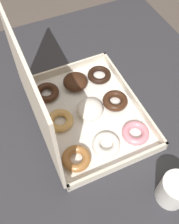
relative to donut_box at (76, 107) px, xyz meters
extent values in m
plane|color=#564C44|center=(0.02, -0.11, -0.82)|extent=(8.00, 8.00, 0.00)
cube|color=#2D2D33|center=(0.02, -0.11, -0.08)|extent=(1.02, 0.86, 0.03)
cylinder|color=#2D2D33|center=(0.48, -0.49, -0.45)|extent=(0.06, 0.06, 0.72)
cube|color=silver|center=(0.00, -0.04, -0.06)|extent=(0.41, 0.31, 0.01)
cube|color=beige|center=(0.00, -0.19, -0.04)|extent=(0.41, 0.01, 0.03)
cube|color=beige|center=(0.00, 0.11, -0.04)|extent=(0.41, 0.01, 0.03)
cube|color=beige|center=(-0.21, -0.04, -0.04)|extent=(0.01, 0.31, 0.03)
cube|color=beige|center=(0.20, -0.04, -0.04)|extent=(0.01, 0.31, 0.03)
cube|color=beige|center=(0.00, 0.12, 0.13)|extent=(0.41, 0.01, 0.31)
torus|color=pink|center=(-0.13, -0.14, -0.04)|extent=(0.08, 0.08, 0.02)
torus|color=#381E11|center=(0.00, -0.14, -0.04)|extent=(0.08, 0.08, 0.02)
torus|color=black|center=(0.13, -0.14, -0.05)|extent=(0.08, 0.08, 0.02)
torus|color=white|center=(-0.13, -0.04, -0.04)|extent=(0.08, 0.08, 0.02)
ellipsoid|color=white|center=(0.00, -0.04, -0.03)|extent=(0.08, 0.08, 0.05)
ellipsoid|color=#381E11|center=(0.12, -0.05, -0.04)|extent=(0.08, 0.08, 0.04)
torus|color=#9E6633|center=(-0.14, 0.06, -0.04)|extent=(0.08, 0.08, 0.02)
torus|color=tan|center=(0.00, 0.05, -0.04)|extent=(0.08, 0.08, 0.02)
torus|color=#381E11|center=(0.12, 0.06, -0.04)|extent=(0.08, 0.08, 0.02)
cylinder|color=white|center=(-0.33, -0.13, -0.02)|extent=(0.08, 0.08, 0.09)
cylinder|color=black|center=(-0.33, -0.13, 0.02)|extent=(0.06, 0.06, 0.01)
camera|label=1|loc=(-0.44, 0.15, 0.64)|focal=42.00mm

